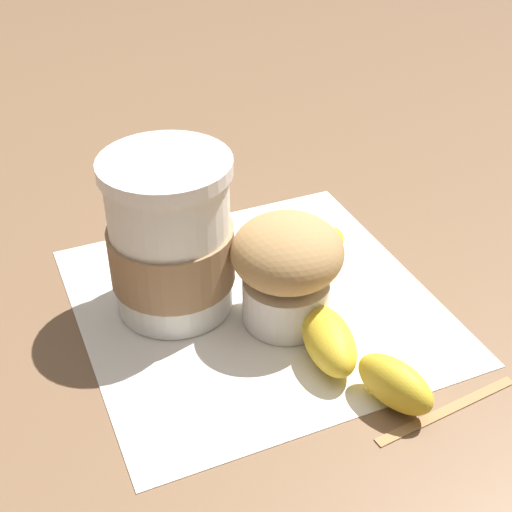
% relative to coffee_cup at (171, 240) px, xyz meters
% --- Properties ---
extents(ground_plane, '(3.00, 3.00, 0.00)m').
position_rel_coffee_cup_xyz_m(ground_plane, '(0.05, -0.03, -0.06)').
color(ground_plane, brown).
extents(paper_napkin, '(0.29, 0.29, 0.00)m').
position_rel_coffee_cup_xyz_m(paper_napkin, '(0.05, -0.03, -0.06)').
color(paper_napkin, white).
rests_on(paper_napkin, ground_plane).
extents(coffee_cup, '(0.09, 0.09, 0.12)m').
position_rel_coffee_cup_xyz_m(coffee_cup, '(0.00, 0.00, 0.00)').
color(coffee_cup, white).
rests_on(coffee_cup, paper_napkin).
extents(muffin, '(0.08, 0.08, 0.08)m').
position_rel_coffee_cup_xyz_m(muffin, '(0.06, -0.06, -0.01)').
color(muffin, white).
rests_on(muffin, paper_napkin).
extents(banana, '(0.11, 0.20, 0.03)m').
position_rel_coffee_cup_xyz_m(banana, '(0.08, -0.09, -0.04)').
color(banana, gold).
rests_on(banana, paper_napkin).
extents(sugar_packet, '(0.04, 0.05, 0.01)m').
position_rel_coffee_cup_xyz_m(sugar_packet, '(0.03, 0.13, -0.05)').
color(sugar_packet, white).
rests_on(sugar_packet, ground_plane).
extents(wooden_stirrer, '(0.11, 0.01, 0.00)m').
position_rel_coffee_cup_xyz_m(wooden_stirrer, '(0.10, -0.19, -0.06)').
color(wooden_stirrer, '#9E7547').
rests_on(wooden_stirrer, ground_plane).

